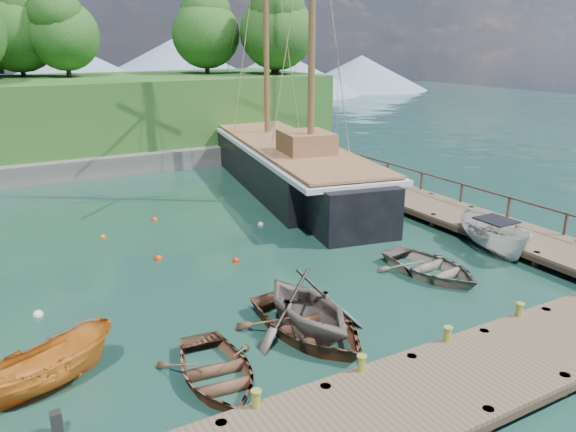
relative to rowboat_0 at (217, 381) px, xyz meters
name	(u,v)px	position (x,y,z in m)	size (l,w,h in m)	color
ground	(294,305)	(4.07, 2.84, 0.00)	(160.00, 160.00, 0.00)	#1A3B2C
dock_near	(485,371)	(6.07, -3.66, 0.43)	(20.00, 3.20, 1.10)	brown
dock_east	(413,200)	(15.57, 9.84, 0.43)	(3.20, 24.00, 1.10)	brown
bollard_0	(257,429)	(0.07, -2.26, 0.00)	(0.26, 0.26, 0.45)	olive
bollard_1	(360,391)	(3.07, -2.26, 0.00)	(0.26, 0.26, 0.45)	olive
bollard_2	(445,360)	(6.07, -2.26, 0.00)	(0.26, 0.26, 0.45)	olive
bollard_3	(516,334)	(9.07, -2.26, 0.00)	(0.26, 0.26, 0.45)	olive
rowboat_0	(217,381)	(0.00, 0.00, 0.00)	(2.79, 3.90, 0.81)	brown
rowboat_1	(307,333)	(3.43, 1.01, 0.00)	(3.60, 4.17, 2.20)	slate
rowboat_2	(308,335)	(3.42, 0.86, 0.00)	(3.40, 4.76, 0.98)	brown
rowboat_3	(430,275)	(9.96, 2.47, 0.00)	(3.04, 4.25, 0.88)	#6E665C
motorboat_orange	(50,388)	(-3.91, 1.84, 0.00)	(1.42, 3.76, 1.45)	orange
cabin_boat_white	(493,251)	(14.07, 3.03, 0.00)	(1.62, 4.31, 1.67)	silver
schooner	(287,168)	(11.94, 17.27, 1.17)	(9.09, 28.30, 21.06)	black
mooring_buoy_0	(38,316)	(-3.68, 6.37, 0.00)	(0.34, 0.34, 0.34)	silver
mooring_buoy_1	(158,259)	(1.28, 9.27, 0.00)	(0.34, 0.34, 0.34)	#E83401
mooring_buoy_2	(236,261)	(3.99, 7.48, 0.00)	(0.29, 0.29, 0.29)	red
mooring_buoy_3	(261,225)	(7.02, 11.20, 0.00)	(0.29, 0.29, 0.29)	white
mooring_buoy_4	(103,238)	(-0.14, 13.15, 0.00)	(0.28, 0.28, 0.28)	#D46709
mooring_buoy_5	(155,220)	(2.73, 14.54, 0.00)	(0.30, 0.30, 0.30)	#EA490A
distant_ridge	(68,72)	(8.38, 72.84, 4.35)	(117.00, 40.00, 10.00)	#728CA5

